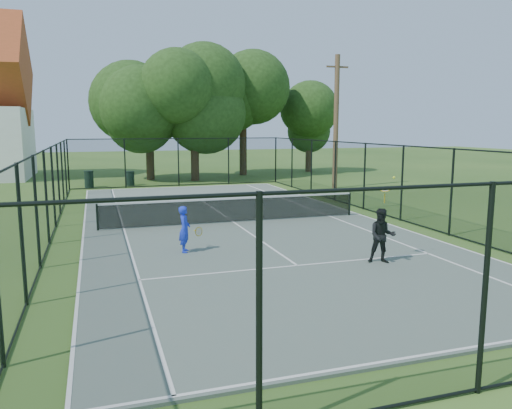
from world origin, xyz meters
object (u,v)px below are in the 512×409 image
object	(u,v)px
player_black	(382,236)
trash_bin_right	(130,178)
utility_pole	(336,121)
tennis_net	(233,209)
trash_bin_left	(89,179)
player_blue	(185,229)

from	to	relation	value
player_black	trash_bin_right	bearing A→B (deg)	103.96
utility_pole	player_black	world-z (taller)	utility_pole
tennis_net	trash_bin_left	size ratio (longest dim) A/B	9.80
trash_bin_right	player_black	bearing A→B (deg)	-76.04
player_blue	player_black	size ratio (longest dim) A/B	0.59
tennis_net	utility_pole	distance (m)	13.08
player_blue	trash_bin_left	bearing A→B (deg)	98.93
tennis_net	player_black	bearing A→B (deg)	-71.54
tennis_net	trash_bin_right	world-z (taller)	tennis_net
trash_bin_right	player_blue	bearing A→B (deg)	-88.92
trash_bin_right	player_black	xyz separation A→B (m)	(5.20, -20.92, 0.35)
trash_bin_right	player_blue	xyz separation A→B (m)	(0.34, -18.11, 0.28)
trash_bin_left	trash_bin_right	distance (m)	2.48
trash_bin_right	utility_pole	distance (m)	13.32
tennis_net	player_blue	bearing A→B (deg)	-122.73
trash_bin_left	player_black	bearing A→B (deg)	-69.66
trash_bin_left	player_blue	size ratio (longest dim) A/B	0.75
tennis_net	trash_bin_left	xyz separation A→B (m)	(-5.39, 13.85, -0.06)
trash_bin_right	tennis_net	bearing A→B (deg)	-78.29
trash_bin_left	player_blue	distance (m)	18.08
trash_bin_right	utility_pole	xyz separation A→B (m)	(11.78, -5.10, 3.54)
tennis_net	player_blue	distance (m)	4.77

